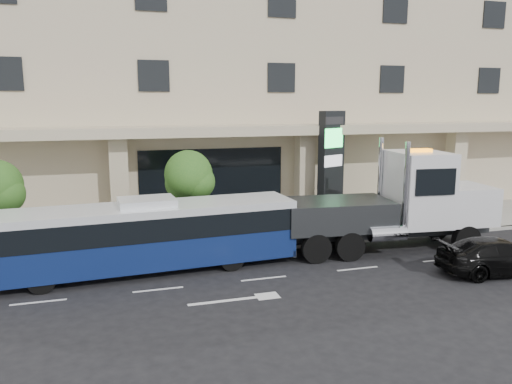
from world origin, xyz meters
TOP-DOWN VIEW (x-y plane):
  - ground at (0.00, 0.00)m, footprint 120.00×120.00m
  - sidewalk at (0.00, 5.00)m, footprint 120.00×6.00m
  - curb at (0.00, 2.00)m, footprint 120.00×0.30m
  - convention_center at (-0.00, 15.42)m, footprint 60.00×17.60m
  - tree_mid at (-1.97, 3.59)m, footprint 2.28×2.20m
  - tree_right at (9.53, 3.59)m, footprint 2.10×2.00m
  - city_bus at (-4.13, 0.61)m, footprint 11.91×3.21m
  - tow_truck at (6.96, 0.50)m, footprint 11.12×3.60m
  - black_sedan at (9.05, -3.57)m, footprint 5.07×2.55m
  - signage_pylon at (6.00, 5.48)m, footprint 1.59×1.07m

SIDE VIEW (x-z plane):
  - ground at x=0.00m, z-range 0.00..0.00m
  - sidewalk at x=0.00m, z-range 0.00..0.15m
  - curb at x=0.00m, z-range 0.00..0.15m
  - black_sedan at x=9.05m, z-range 0.00..1.41m
  - city_bus at x=-4.13m, z-range 0.03..3.01m
  - tow_truck at x=6.96m, z-range -0.45..4.59m
  - tree_right at x=9.53m, z-range 1.01..5.06m
  - signage_pylon at x=6.00m, z-range 0.20..6.26m
  - tree_mid at x=-1.97m, z-range 1.07..5.45m
  - convention_center at x=0.00m, z-range -0.03..19.97m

